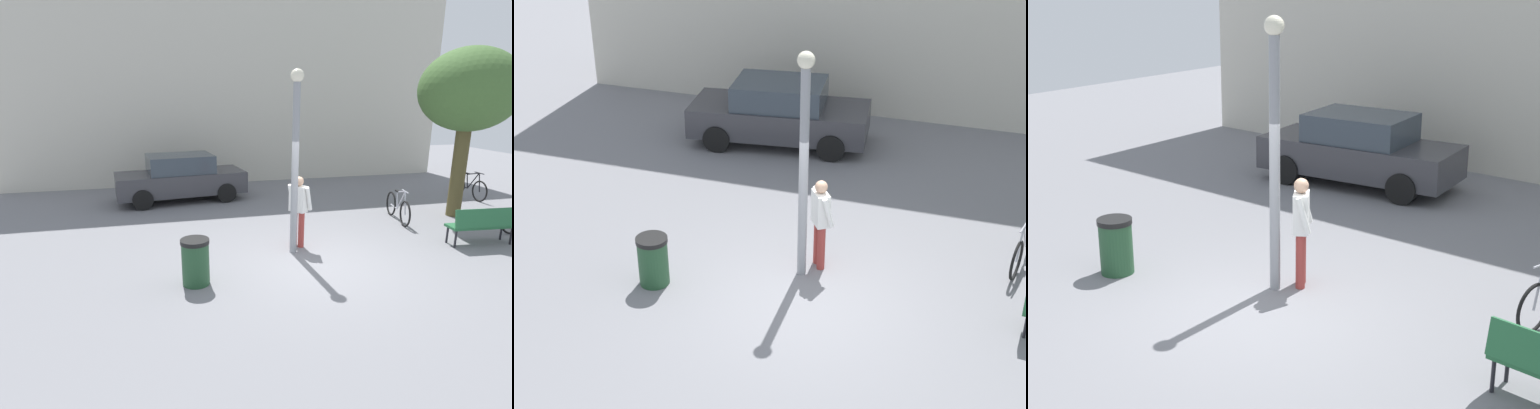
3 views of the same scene
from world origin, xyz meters
TOP-DOWN VIEW (x-y plane):
  - ground_plane at (0.00, 0.00)m, footprint 36.00×36.00m
  - building_facade at (0.00, 9.64)m, footprint 17.86×2.00m
  - lamppost at (-0.30, 0.78)m, footprint 0.28×0.28m
  - person_by_lamppost at (-0.08, 1.12)m, footprint 0.52×0.62m
  - park_bench at (4.18, 0.15)m, footprint 1.64×0.61m
  - plaza_tree at (5.25, 2.40)m, footprint 2.67×2.67m
  - bicycle_black at (7.24, 4.12)m, footprint 0.16×1.81m
  - bicycle_silver at (3.34, 2.34)m, footprint 0.45×1.78m
  - parked_car_charcoal at (-2.47, 6.16)m, footprint 4.38×2.22m
  - trash_bin at (-2.60, -0.31)m, footprint 0.54×0.54m

SIDE VIEW (x-z plane):
  - ground_plane at x=0.00m, z-range 0.00..0.00m
  - bicycle_black at x=7.24m, z-range -0.10..0.87m
  - bicycle_silver at x=3.34m, z-range -0.10..0.87m
  - trash_bin at x=-2.60m, z-range 0.00..0.89m
  - park_bench at x=4.18m, z-range 0.08..1.01m
  - parked_car_charcoal at x=-2.47m, z-range 0.00..1.55m
  - person_by_lamppost at x=-0.08m, z-range 0.13..1.80m
  - lamppost at x=-0.30m, z-range 0.26..4.23m
  - plaza_tree at x=5.25m, z-range 1.18..5.91m
  - building_facade at x=0.00m, z-range 0.00..8.38m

